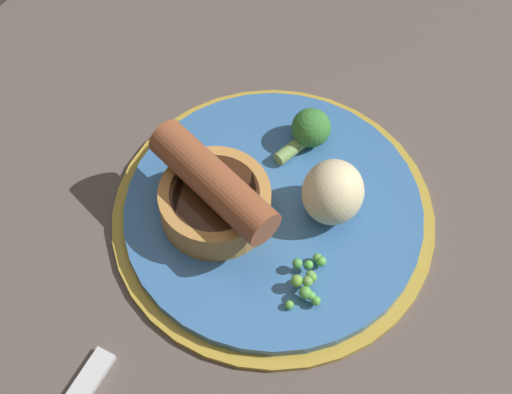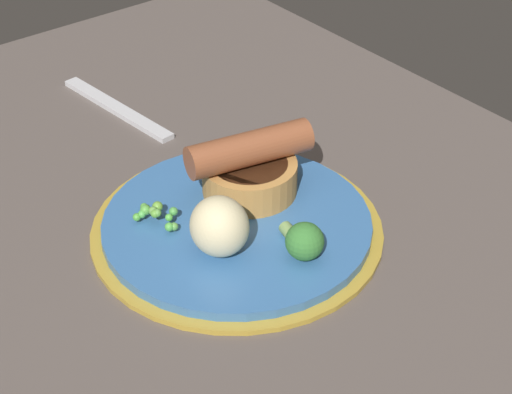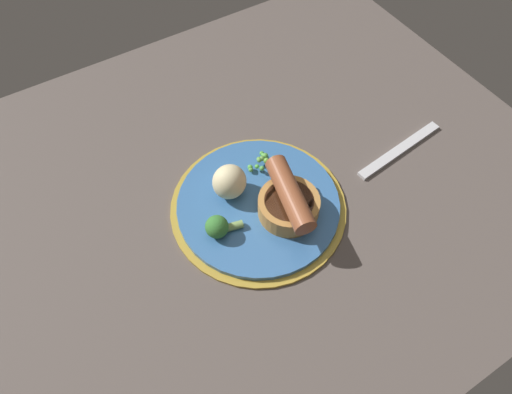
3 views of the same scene
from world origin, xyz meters
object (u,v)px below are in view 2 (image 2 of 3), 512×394
dinner_plate (237,227)px  pea_pile (156,214)px  sausage_pudding (250,168)px  broccoli_floret_near (303,241)px  potato_chunk_0 (220,226)px  fork (117,108)px

dinner_plate → pea_pile: 7.46cm
sausage_pudding → broccoli_floret_near: sausage_pudding is taller
broccoli_floret_near → potato_chunk_0: size_ratio=1.02×
potato_chunk_0 → fork: 29.46cm
dinner_plate → pea_pile: pea_pile is taller
pea_pile → dinner_plate: bearing=-125.4°
dinner_plate → fork: (25.81, -2.77, -0.27)cm
dinner_plate → broccoli_floret_near: bearing=-169.3°
potato_chunk_0 → broccoli_floret_near: bearing=-132.6°
broccoli_floret_near → potato_chunk_0: potato_chunk_0 is taller
sausage_pudding → broccoli_floret_near: (-10.33, 2.30, -1.02)cm
sausage_pudding → pea_pile: sausage_pudding is taller
sausage_pudding → fork: (22.95, 0.95, -3.69)cm
sausage_pudding → broccoli_floret_near: 10.63cm
broccoli_floret_near → fork: bearing=-168.9°
fork → sausage_pudding: bearing=176.2°
pea_pile → broccoli_floret_near: bearing=-147.9°
sausage_pudding → fork: 23.26cm
broccoli_floret_near → potato_chunk_0: 7.20cm
potato_chunk_0 → fork: (28.46, -6.58, -3.81)cm
potato_chunk_0 → sausage_pudding: bearing=-53.8°
dinner_plate → potato_chunk_0: 5.84cm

